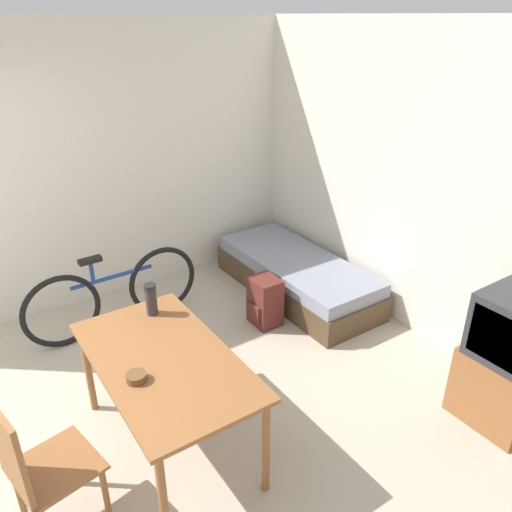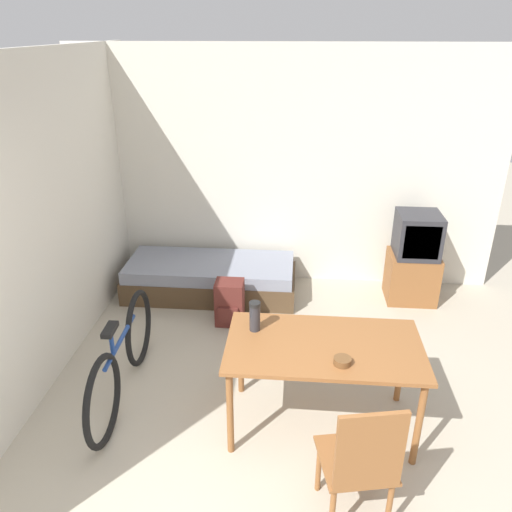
% 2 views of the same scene
% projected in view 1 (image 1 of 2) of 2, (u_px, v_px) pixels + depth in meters
% --- Properties ---
extents(wall_back, '(4.85, 0.06, 2.70)m').
position_uv_depth(wall_back, '(403.00, 182.00, 4.42)').
color(wall_back, silver).
rests_on(wall_back, ground_plane).
extents(wall_left, '(0.06, 4.80, 2.70)m').
position_uv_depth(wall_left, '(116.00, 165.00, 4.92)').
color(wall_left, silver).
rests_on(wall_left, ground_plane).
extents(daybed, '(1.94, 0.80, 0.40)m').
position_uv_depth(daybed, '(296.00, 276.00, 5.29)').
color(daybed, '#4C3823').
rests_on(daybed, ground_plane).
extents(tv, '(0.54, 0.46, 1.03)m').
position_uv_depth(tv, '(506.00, 363.00, 3.49)').
color(tv, brown).
rests_on(tv, ground_plane).
extents(dining_table, '(1.43, 0.79, 0.74)m').
position_uv_depth(dining_table, '(165.00, 368.00, 3.17)').
color(dining_table, brown).
rests_on(dining_table, ground_plane).
extents(wooden_chair, '(0.51, 0.51, 0.97)m').
position_uv_depth(wooden_chair, '(34.00, 464.00, 2.65)').
color(wooden_chair, brown).
rests_on(wooden_chair, ground_plane).
extents(bicycle, '(0.10, 1.67, 0.78)m').
position_uv_depth(bicycle, '(115.00, 294.00, 4.62)').
color(bicycle, black).
rests_on(bicycle, ground_plane).
extents(thermos_flask, '(0.09, 0.09, 0.24)m').
position_uv_depth(thermos_flask, '(151.00, 298.00, 3.54)').
color(thermos_flask, '#2D2D33').
rests_on(thermos_flask, dining_table).
extents(mate_bowl, '(0.12, 0.12, 0.05)m').
position_uv_depth(mate_bowl, '(136.00, 377.00, 2.93)').
color(mate_bowl, brown).
rests_on(mate_bowl, dining_table).
extents(backpack, '(0.29, 0.27, 0.48)m').
position_uv_depth(backpack, '(265.00, 302.00, 4.73)').
color(backpack, '#56231E').
rests_on(backpack, ground_plane).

